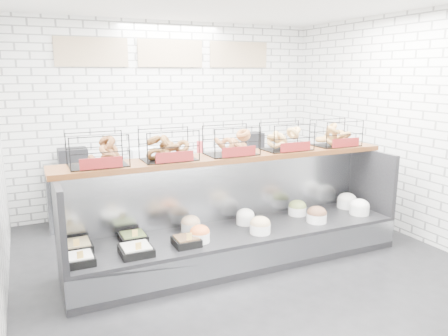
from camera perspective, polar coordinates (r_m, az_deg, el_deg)
name	(u,v)px	position (r m, az deg, el deg)	size (l,w,h in m)	color
ground	(251,271)	(5.11, 3.51, -13.27)	(5.50, 5.50, 0.00)	black
room_shell	(228,86)	(5.15, 0.58, 10.68)	(5.02, 5.51, 3.01)	silver
display_case	(238,234)	(5.27, 1.84, -8.58)	(4.00, 0.90, 1.20)	black
bagel_shelf	(231,144)	(5.14, 0.95, 3.11)	(4.10, 0.50, 0.40)	#44220E
prep_counter	(179,183)	(7.06, -5.89, -1.95)	(4.00, 0.60, 1.20)	#93969B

